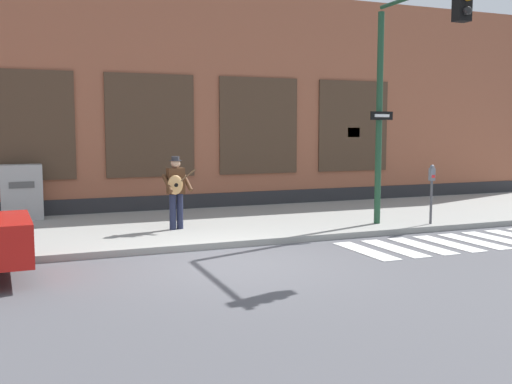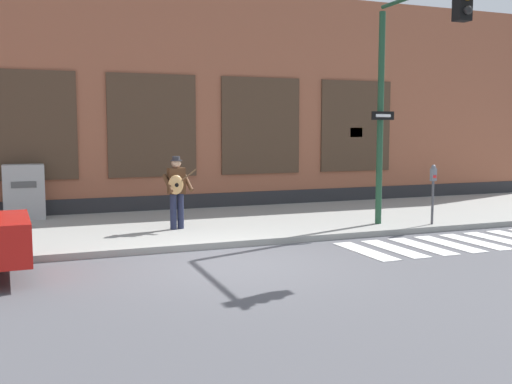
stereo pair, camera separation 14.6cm
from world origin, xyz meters
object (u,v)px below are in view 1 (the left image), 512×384
object	(u,v)px
traffic_light	(410,68)
utility_box	(22,192)
parking_meter	(432,185)
busker	(176,188)

from	to	relation	value
traffic_light	utility_box	xyz separation A→B (m)	(-7.94, 5.14, -2.92)
parking_meter	utility_box	world-z (taller)	parking_meter
parking_meter	busker	bearing A→B (deg)	165.19
utility_box	traffic_light	bearing A→B (deg)	-32.93
busker	traffic_light	bearing A→B (deg)	-24.97
busker	parking_meter	size ratio (longest dim) A/B	1.16
utility_box	parking_meter	bearing A→B (deg)	-26.28
parking_meter	utility_box	bearing A→B (deg)	153.72
traffic_light	parking_meter	xyz separation A→B (m)	(1.19, 0.63, -2.67)
parking_meter	traffic_light	bearing A→B (deg)	-151.87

